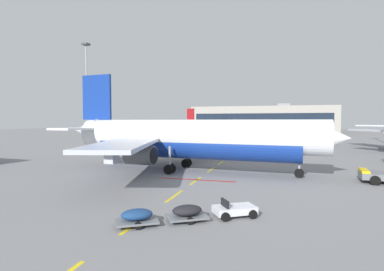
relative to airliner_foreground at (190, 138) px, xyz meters
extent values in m
plane|color=slate|center=(24.31, 12.89, -3.95)|extent=(400.00, 400.00, 0.00)
cube|color=yellow|center=(2.31, -18.80, -3.95)|extent=(0.24, 4.00, 0.01)
cube|color=yellow|center=(2.31, -12.09, -3.95)|extent=(0.24, 4.00, 0.01)
cube|color=yellow|center=(2.31, -5.58, -3.95)|extent=(0.24, 4.00, 0.01)
cube|color=yellow|center=(2.31, 1.62, -3.95)|extent=(0.24, 4.00, 0.01)
cube|color=yellow|center=(2.31, 7.88, -3.95)|extent=(0.24, 4.00, 0.01)
cube|color=yellow|center=(2.31, 14.36, -3.95)|extent=(0.24, 4.00, 0.01)
cube|color=yellow|center=(2.31, 20.27, -3.95)|extent=(0.24, 4.00, 0.01)
cube|color=yellow|center=(2.31, 25.95, -3.95)|extent=(0.24, 4.00, 0.01)
cube|color=yellow|center=(2.31, 32.24, -3.95)|extent=(0.24, 4.00, 0.01)
cube|color=yellow|center=(2.31, 38.72, -3.95)|extent=(0.24, 4.00, 0.01)
cube|color=yellow|center=(2.31, 45.72, -3.95)|extent=(0.24, 4.00, 0.01)
cube|color=yellow|center=(2.31, 52.14, -3.95)|extent=(0.24, 4.00, 0.01)
cube|color=yellow|center=(2.31, 57.69, -3.95)|extent=(0.24, 4.00, 0.01)
cube|color=#B21414|center=(2.31, -5.11, -3.95)|extent=(8.00, 0.40, 0.01)
cylinder|color=white|center=(0.58, -0.05, 0.35)|extent=(30.31, 6.20, 3.80)
cylinder|color=navy|center=(0.58, -0.05, -0.69)|extent=(24.70, 5.45, 3.50)
cone|color=white|center=(15.58, -1.25, 0.35)|extent=(3.79, 3.99, 3.72)
cone|color=white|center=(-15.12, 1.22, 0.83)|extent=(4.45, 3.56, 3.23)
cube|color=#192333|center=(14.54, -1.17, 1.02)|extent=(1.82, 2.97, 0.60)
cube|color=navy|center=(-13.37, 1.08, 5.25)|extent=(4.41, 0.71, 6.00)
cube|color=white|center=(-13.81, 4.32, 1.11)|extent=(3.70, 6.64, 0.24)
cube|color=white|center=(-14.33, -2.06, 1.11)|extent=(3.70, 6.64, 0.24)
cube|color=#B7BCC6|center=(-2.70, 8.74, -0.12)|extent=(11.27, 17.49, 0.36)
cube|color=#B7BCC6|center=(-4.06, -8.20, -0.12)|extent=(8.95, 17.66, 0.36)
cylinder|color=#4C4F54|center=(-3.09, 5.77, -1.57)|extent=(3.36, 2.35, 2.10)
cylinder|color=black|center=(-1.49, 5.64, -1.57)|extent=(0.26, 1.79, 1.79)
cylinder|color=#4C4F54|center=(-3.97, -5.20, -1.57)|extent=(3.36, 2.35, 2.10)
cylinder|color=black|center=(-2.37, -5.33, -1.57)|extent=(0.26, 1.79, 1.79)
cylinder|color=gray|center=(12.44, -1.00, -2.12)|extent=(0.28, 0.28, 2.67)
cylinder|color=black|center=(12.44, -1.00, -3.45)|extent=(1.01, 0.36, 0.99)
cylinder|color=gray|center=(-1.20, 2.71, -2.09)|extent=(0.28, 0.28, 2.61)
cylinder|color=black|center=(-1.17, 3.05, -3.40)|extent=(1.12, 0.44, 1.10)
cylinder|color=black|center=(-1.23, 2.36, -3.40)|extent=(1.12, 0.44, 1.10)
cylinder|color=gray|center=(-1.62, -2.48, -2.09)|extent=(0.28, 0.28, 2.61)
cylinder|color=black|center=(-1.59, -2.13, -3.40)|extent=(1.12, 0.44, 1.10)
cylinder|color=black|center=(-1.65, -2.83, -3.40)|extent=(1.12, 0.44, 1.10)
cube|color=yellow|center=(18.49, -1.49, -2.83)|extent=(0.90, 2.57, 0.24)
cylinder|color=black|center=(19.09, -2.94, -3.50)|extent=(0.93, 0.47, 0.90)
cylinder|color=black|center=(19.32, -0.15, -3.50)|extent=(0.93, 0.47, 0.90)
cube|color=silver|center=(27.73, 28.35, 1.20)|extent=(6.82, 6.99, 0.24)
cube|color=#B7BCC6|center=(32.07, 39.73, -0.06)|extent=(11.39, 17.82, 0.37)
cylinder|color=silver|center=(-11.87, 70.44, -0.18)|extent=(24.29, 16.58, 3.33)
cylinder|color=maroon|center=(-11.87, 70.44, -1.09)|extent=(19.96, 13.79, 3.07)
cone|color=silver|center=(-0.59, 63.57, -0.18)|extent=(4.32, 4.39, 3.27)
cone|color=silver|center=(-23.68, 77.62, 0.24)|extent=(4.62, 4.34, 2.83)
cube|color=#192333|center=(-1.38, 64.05, 0.41)|extent=(2.50, 2.87, 0.53)
cube|color=maroon|center=(-22.37, 76.82, 4.12)|extent=(3.46, 2.28, 5.26)
cube|color=silver|center=(-21.43, 79.54, 0.49)|extent=(5.32, 6.26, 0.21)
cube|color=silver|center=(-24.35, 74.74, 0.49)|extent=(5.32, 6.26, 0.21)
cube|color=#B7BCC6|center=(-10.98, 78.62, -0.59)|extent=(14.20, 12.72, 0.32)
cube|color=#B7BCC6|center=(-18.73, 65.88, -0.59)|extent=(7.23, 15.47, 0.32)
cylinder|color=#4C4F54|center=(-12.46, 76.44, -1.87)|extent=(3.36, 3.03, 1.84)
cylinder|color=black|center=(-11.26, 75.71, -1.87)|extent=(0.90, 1.39, 1.57)
cylinder|color=#4C4F54|center=(-17.47, 68.20, -1.87)|extent=(3.36, 3.03, 1.84)
cylinder|color=black|center=(-16.27, 67.47, -1.87)|extent=(0.90, 1.39, 1.57)
cylinder|color=gray|center=(-2.95, 65.01, -2.35)|extent=(0.25, 0.25, 2.34)
cylinder|color=black|center=(-2.95, 65.01, -3.52)|extent=(0.87, 0.66, 0.87)
cylinder|color=gray|center=(-12.19, 73.30, -2.32)|extent=(0.25, 0.25, 2.29)
cylinder|color=black|center=(-12.03, 73.56, -3.47)|extent=(0.98, 0.76, 0.97)
cylinder|color=black|center=(-12.35, 73.04, -3.47)|extent=(0.98, 0.76, 0.97)
cylinder|color=gray|center=(-14.56, 69.40, -2.32)|extent=(0.25, 0.25, 2.29)
cylinder|color=black|center=(-14.40, 69.66, -3.47)|extent=(0.98, 0.76, 0.97)
cylinder|color=black|center=(-14.72, 69.14, -3.47)|extent=(0.98, 0.76, 0.97)
cube|color=silver|center=(7.71, -16.02, -3.49)|extent=(2.95, 2.56, 0.44)
cube|color=black|center=(7.16, -16.36, -3.09)|extent=(0.69, 1.01, 0.56)
cylinder|color=black|center=(8.11, -14.94, -3.67)|extent=(0.57, 0.45, 0.56)
cylinder|color=black|center=(8.85, -16.13, -3.67)|extent=(0.57, 0.45, 0.56)
cylinder|color=black|center=(6.57, -15.91, -3.67)|extent=(0.57, 0.45, 0.56)
cylinder|color=black|center=(7.31, -17.09, -3.67)|extent=(0.57, 0.45, 0.56)
cube|color=slate|center=(5.08, -17.66, -3.67)|extent=(2.83, 2.54, 0.12)
ellipsoid|color=black|center=(5.08, -17.66, -3.29)|extent=(2.18, 1.98, 0.64)
cylinder|color=black|center=(4.72, -17.09, -3.73)|extent=(0.45, 0.35, 0.44)
cylinder|color=black|center=(5.44, -18.23, -3.73)|extent=(0.45, 0.35, 0.44)
cube|color=slate|center=(2.54, -19.25, -3.67)|extent=(2.83, 2.54, 0.12)
ellipsoid|color=navy|center=(2.54, -19.25, -3.29)|extent=(2.18, 1.98, 0.64)
cylinder|color=black|center=(2.18, -18.68, -3.73)|extent=(0.45, 0.35, 0.44)
cylinder|color=black|center=(2.89, -19.82, -3.73)|extent=(0.45, 0.35, 0.44)
cube|color=#B7BCC6|center=(-12.58, 3.33, -3.15)|extent=(1.77, 1.73, 1.60)
cube|color=silver|center=(-12.58, 3.33, -3.15)|extent=(1.61, 0.23, 1.36)
cylinder|color=slate|center=(-41.67, 39.14, -3.65)|extent=(0.70, 0.70, 0.60)
cylinder|color=#9EA0A5|center=(-41.67, 39.14, 9.58)|extent=(0.36, 0.36, 27.07)
cube|color=#3F3F44|center=(-41.67, 39.14, 23.37)|extent=(1.80, 1.80, 0.50)
cube|color=#9E998E|center=(1.72, 128.78, 2.68)|extent=(70.66, 26.04, 13.25)
cube|color=#192333|center=(1.72, 115.70, 3.34)|extent=(65.01, 0.12, 4.77)
cube|color=gray|center=(12.32, 128.78, 10.10)|extent=(6.00, 5.00, 1.60)
camera|label=1|loc=(10.37, -34.96, 2.11)|focal=28.49mm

